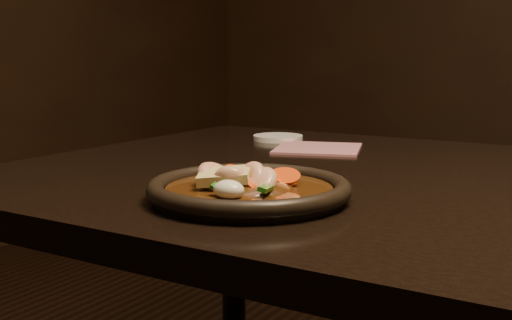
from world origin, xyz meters
The scene contains 4 objects.
plate centered at (-0.29, -0.25, 0.76)m, with size 0.26×0.26×0.03m.
stirfry centered at (-0.29, -0.25, 0.77)m, with size 0.13×0.14×0.05m.
saucer_left centered at (-0.54, 0.27, 0.76)m, with size 0.11×0.11×0.01m, color white.
napkin centered at (-0.40, 0.19, 0.75)m, with size 0.16×0.16×0.00m, color #A7676F.
Camera 1 is at (0.14, -0.93, 0.94)m, focal length 45.00 mm.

